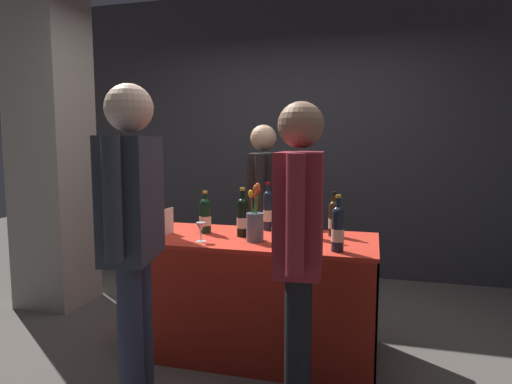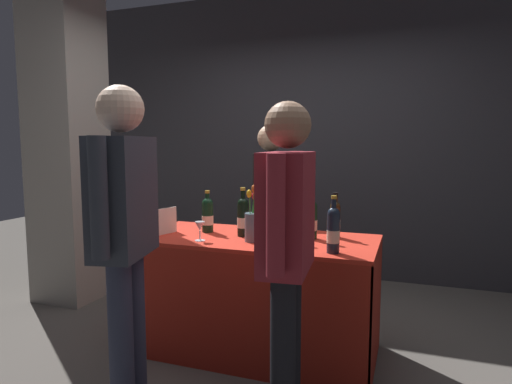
{
  "view_description": "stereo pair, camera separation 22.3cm",
  "coord_description": "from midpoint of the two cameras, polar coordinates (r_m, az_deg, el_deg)",
  "views": [
    {
      "loc": [
        0.74,
        -2.73,
        1.39
      ],
      "look_at": [
        0.0,
        0.0,
        1.08
      ],
      "focal_mm": 30.71,
      "sensor_mm": 36.0,
      "label": 1
    },
    {
      "loc": [
        0.95,
        -2.66,
        1.39
      ],
      "look_at": [
        0.0,
        0.0,
        1.08
      ],
      "focal_mm": 30.71,
      "sensor_mm": 36.0,
      "label": 2
    }
  ],
  "objects": [
    {
      "name": "taster_foreground_right",
      "position": [
        2.09,
        2.67,
        -5.9
      ],
      "size": [
        0.25,
        0.59,
        1.59
      ],
      "rotation": [
        0.0,
        0.0,
        1.66
      ],
      "color": "black",
      "rests_on": "ground_plane"
    },
    {
      "name": "flower_vase",
      "position": [
        2.75,
        -2.47,
        -4.07
      ],
      "size": [
        0.11,
        0.11,
        0.37
      ],
      "color": "slate",
      "rests_on": "tasting_table"
    },
    {
      "name": "ground_plane",
      "position": [
        3.15,
        -2.16,
        -19.89
      ],
      "size": [
        12.0,
        12.0,
        0.0
      ],
      "primitive_type": "plane",
      "color": "#514C47"
    },
    {
      "name": "brochure_stand",
      "position": [
        3.03,
        -13.95,
        -3.84
      ],
      "size": [
        0.06,
        0.17,
        0.18
      ],
      "primitive_type": "cube",
      "rotation": [
        -0.0,
        0.0,
        4.43
      ],
      "color": "silver",
      "rests_on": "tasting_table"
    },
    {
      "name": "display_bottle_6",
      "position": [
        2.9,
        -3.97,
        -3.21
      ],
      "size": [
        0.08,
        0.08,
        0.32
      ],
      "color": "black",
      "rests_on": "tasting_table"
    },
    {
      "name": "display_bottle_3",
      "position": [
        3.05,
        -8.72,
        -3.0
      ],
      "size": [
        0.08,
        0.08,
        0.29
      ],
      "color": "black",
      "rests_on": "tasting_table"
    },
    {
      "name": "display_bottle_0",
      "position": [
        2.82,
        1.44,
        -3.19
      ],
      "size": [
        0.07,
        0.07,
        0.34
      ],
      "color": "#192333",
      "rests_on": "tasting_table"
    },
    {
      "name": "display_bottle_1",
      "position": [
        3.0,
        1.84,
        -2.54
      ],
      "size": [
        0.08,
        0.08,
        0.35
      ],
      "color": "#192333",
      "rests_on": "tasting_table"
    },
    {
      "name": "display_bottle_4",
      "position": [
        2.6,
        0.35,
        -4.41
      ],
      "size": [
        0.07,
        0.07,
        0.31
      ],
      "color": "black",
      "rests_on": "tasting_table"
    },
    {
      "name": "vendor_presenter",
      "position": [
        3.58,
        -0.83,
        -1.32
      ],
      "size": [
        0.27,
        0.57,
        1.54
      ],
      "rotation": [
        0.0,
        0.0,
        -1.42
      ],
      "color": "#4C4233",
      "rests_on": "ground_plane"
    },
    {
      "name": "wine_glass_mid",
      "position": [
        2.91,
        2.55,
        -4.02
      ],
      "size": [
        0.08,
        0.08,
        0.13
      ],
      "color": "silver",
      "rests_on": "tasting_table"
    },
    {
      "name": "featured_wine_bottle",
      "position": [
        2.86,
        4.98,
        -3.4
      ],
      "size": [
        0.08,
        0.08,
        0.32
      ],
      "color": "black",
      "rests_on": "tasting_table"
    },
    {
      "name": "display_bottle_7",
      "position": [
        2.52,
        8.11,
        -4.69
      ],
      "size": [
        0.07,
        0.07,
        0.33
      ],
      "color": "#192333",
      "rests_on": "tasting_table"
    },
    {
      "name": "tasting_table",
      "position": [
        2.95,
        -2.2,
        -10.55
      ],
      "size": [
        1.56,
        0.72,
        0.78
      ],
      "color": "red",
      "rests_on": "ground_plane"
    },
    {
      "name": "display_bottle_2",
      "position": [
        2.93,
        7.95,
        -3.33
      ],
      "size": [
        0.07,
        0.07,
        0.3
      ],
      "color": "#38230F",
      "rests_on": "tasting_table"
    },
    {
      "name": "concrete_pillar",
      "position": [
        4.18,
        -26.52,
        6.38
      ],
      "size": [
        0.52,
        0.52,
        2.89
      ],
      "primitive_type": "cube",
      "color": "gray",
      "rests_on": "ground_plane"
    },
    {
      "name": "taster_foreground_left",
      "position": [
        2.24,
        -18.58,
        -3.95
      ],
      "size": [
        0.29,
        0.57,
        1.67
      ],
      "rotation": [
        0.0,
        0.0,
        1.79
      ],
      "color": "#2D3347",
      "rests_on": "ground_plane"
    },
    {
      "name": "display_bottle_5",
      "position": [
        3.1,
        -0.51,
        -2.33
      ],
      "size": [
        0.07,
        0.07,
        0.34
      ],
      "color": "#192333",
      "rests_on": "tasting_table"
    },
    {
      "name": "back_partition",
      "position": [
        4.7,
        4.8,
        7.45
      ],
      "size": [
        6.56,
        0.12,
        2.97
      ],
      "primitive_type": "cube",
      "color": "#2D2D33",
      "rests_on": "ground_plane"
    },
    {
      "name": "wine_glass_near_vendor",
      "position": [
        2.78,
        -9.51,
        -4.66
      ],
      "size": [
        0.07,
        0.07,
        0.12
      ],
      "color": "silver",
      "rests_on": "tasting_table"
    }
  ]
}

